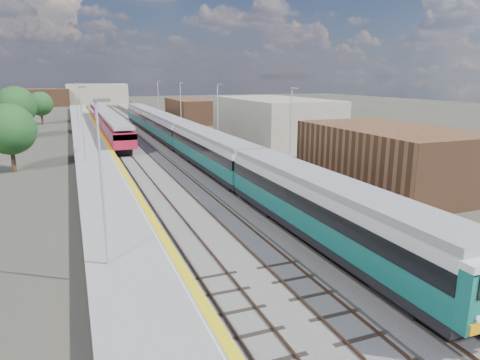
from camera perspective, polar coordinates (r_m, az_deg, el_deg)
ground at (r=62.84m, az=-11.01°, el=4.76°), size 320.00×320.00×0.00m
ballast_bed at (r=64.92m, az=-13.39°, el=4.94°), size 10.50×155.00×0.06m
tracks at (r=66.64m, az=-13.09°, el=5.24°), size 8.96×160.00×0.17m
platform_right at (r=66.31m, az=-6.93°, el=5.83°), size 4.70×155.00×8.52m
platform_left at (r=64.26m, az=-19.43°, el=4.89°), size 4.30×155.00×8.52m
buildings at (r=149.88m, az=-24.81°, el=12.88°), size 72.00×185.50×40.00m
green_train at (r=52.59m, az=-7.35°, el=5.78°), size 3.01×83.70×3.31m
red_train at (r=79.96m, az=-17.47°, el=7.74°), size 2.79×56.63×3.52m
tree_a at (r=48.27m, az=-28.39°, el=5.96°), size 5.07×5.07×6.87m
tree_b at (r=74.59m, az=-27.72°, el=8.75°), size 5.94×5.94×8.05m
tree_c at (r=95.92m, az=-25.07°, el=9.19°), size 4.84×4.84×6.55m
tree_d at (r=77.21m, az=5.72°, el=9.33°), size 4.39×4.39×5.95m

